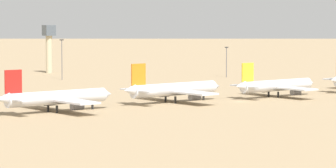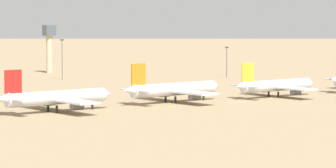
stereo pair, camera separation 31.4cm
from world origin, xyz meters
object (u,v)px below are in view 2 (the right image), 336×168
Objects in this scene: parked_jet_yellow_4 at (276,86)px; parked_jet_orange_3 at (173,89)px; light_pole_west at (227,60)px; light_pole_east at (62,57)px; parked_jet_red_2 at (56,98)px; control_tower at (49,44)px.

parked_jet_orange_3 is at bearing 169.87° from parked_jet_yellow_4.
parked_jet_orange_3 is at bearing -135.85° from light_pole_west.
parked_jet_yellow_4 is 99.56m from light_pole_west.
parked_jet_orange_3 is 2.30× the size of light_pole_east.
parked_jet_orange_3 is 1.07× the size of parked_jet_yellow_4.
parked_jet_red_2 is 2.92× the size of light_pole_west.
parked_jet_red_2 is at bearing -118.20° from light_pole_east.
light_pole_west is (133.67, 88.84, 3.80)m from parked_jet_red_2.
light_pole_west reaches higher than parked_jet_orange_3.
control_tower reaches higher than parked_jet_orange_3.
control_tower is at bearing 70.47° from light_pole_east.
parked_jet_yellow_4 is at bearing -86.41° from control_tower.
parked_jet_orange_3 is at bearing -101.44° from control_tower.
light_pole_east reaches higher than parked_jet_red_2.
light_pole_east is (16.24, 112.99, 5.79)m from parked_jet_orange_3.
parked_jet_orange_3 is at bearing -98.18° from light_pole_east.
parked_jet_yellow_4 is at bearing -10.99° from parked_jet_orange_3.
parked_jet_red_2 is at bearing 175.74° from parked_jet_yellow_4.
parked_jet_orange_3 is 159.93m from control_tower.
light_pole_west is (86.97, 84.42, 3.75)m from parked_jet_orange_3.
parked_jet_orange_3 is 121.26m from light_pole_west.
light_pole_east is at bearing 158.01° from light_pole_west.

